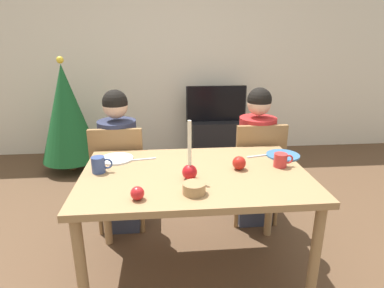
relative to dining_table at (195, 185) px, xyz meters
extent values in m
plane|color=brown|center=(0.00, 0.00, -0.67)|extent=(7.68, 7.68, 0.00)
cube|color=beige|center=(0.00, 2.60, 0.63)|extent=(6.40, 0.10, 2.60)
cube|color=#99754C|center=(0.00, 0.00, 0.06)|extent=(1.40, 0.90, 0.04)
cylinder|color=#99754C|center=(-0.64, -0.39, -0.31)|extent=(0.06, 0.06, 0.71)
cylinder|color=#99754C|center=(0.64, -0.39, -0.31)|extent=(0.06, 0.06, 0.71)
cylinder|color=#99754C|center=(-0.64, 0.39, -0.31)|extent=(0.06, 0.06, 0.71)
cylinder|color=#99754C|center=(0.64, 0.39, -0.31)|extent=(0.06, 0.06, 0.71)
cube|color=olive|center=(-0.55, 0.69, -0.24)|extent=(0.40, 0.40, 0.04)
cube|color=olive|center=(-0.55, 0.51, 0.01)|extent=(0.40, 0.04, 0.45)
cylinder|color=olive|center=(-0.38, 0.86, -0.46)|extent=(0.04, 0.04, 0.41)
cylinder|color=olive|center=(-0.72, 0.86, -0.46)|extent=(0.04, 0.04, 0.41)
cylinder|color=olive|center=(-0.38, 0.52, -0.46)|extent=(0.04, 0.04, 0.41)
cylinder|color=olive|center=(-0.72, 0.52, -0.46)|extent=(0.04, 0.04, 0.41)
cube|color=olive|center=(0.58, 0.69, -0.24)|extent=(0.40, 0.40, 0.04)
cube|color=olive|center=(0.58, 0.51, 0.01)|extent=(0.40, 0.04, 0.45)
cylinder|color=olive|center=(0.75, 0.86, -0.46)|extent=(0.04, 0.04, 0.41)
cylinder|color=olive|center=(0.41, 0.86, -0.46)|extent=(0.04, 0.04, 0.41)
cylinder|color=olive|center=(0.75, 0.52, -0.46)|extent=(0.04, 0.04, 0.41)
cylinder|color=olive|center=(0.41, 0.52, -0.46)|extent=(0.04, 0.04, 0.41)
cube|color=#33384C|center=(-0.55, 0.64, -0.44)|extent=(0.28, 0.28, 0.45)
cylinder|color=#282D47|center=(-0.55, 0.64, 0.02)|extent=(0.30, 0.30, 0.48)
sphere|color=tan|center=(-0.55, 0.64, 0.38)|extent=(0.19, 0.19, 0.19)
sphere|color=black|center=(-0.55, 0.64, 0.41)|extent=(0.19, 0.19, 0.19)
cube|color=#33384C|center=(0.58, 0.64, -0.44)|extent=(0.28, 0.28, 0.45)
cylinder|color=#AD2323|center=(0.58, 0.64, 0.02)|extent=(0.30, 0.30, 0.48)
sphere|color=tan|center=(0.58, 0.64, 0.38)|extent=(0.19, 0.19, 0.19)
sphere|color=black|center=(0.58, 0.64, 0.41)|extent=(0.19, 0.19, 0.19)
cube|color=black|center=(0.51, 2.30, -0.43)|extent=(0.64, 0.40, 0.48)
cube|color=black|center=(0.51, 2.30, 0.04)|extent=(0.79, 0.04, 0.46)
cube|color=black|center=(0.51, 2.30, 0.04)|extent=(0.76, 0.05, 0.46)
cylinder|color=brown|center=(-1.30, 1.94, -0.60)|extent=(0.08, 0.08, 0.14)
cone|color=#195628|center=(-1.30, 1.94, 0.03)|extent=(0.66, 0.66, 1.12)
sphere|color=yellow|center=(-1.30, 1.94, 0.64)|extent=(0.08, 0.08, 0.08)
sphere|color=red|center=(-0.04, -0.09, 0.13)|extent=(0.09, 0.09, 0.09)
cylinder|color=#EFE5C6|center=(-0.04, -0.09, 0.31)|extent=(0.02, 0.02, 0.27)
cylinder|color=silver|center=(-0.51, 0.27, 0.09)|extent=(0.23, 0.23, 0.01)
cylinder|color=teal|center=(0.65, 0.23, 0.09)|extent=(0.23, 0.23, 0.01)
cylinder|color=#33477F|center=(-0.59, 0.06, 0.13)|extent=(0.08, 0.08, 0.10)
torus|color=#33477F|center=(-0.54, 0.06, 0.14)|extent=(0.07, 0.01, 0.07)
cylinder|color=#B72D2D|center=(0.56, 0.05, 0.13)|extent=(0.09, 0.09, 0.09)
torus|color=#B72D2D|center=(0.61, 0.05, 0.13)|extent=(0.06, 0.01, 0.06)
cube|color=silver|center=(-0.34, 0.25, 0.09)|extent=(0.18, 0.04, 0.01)
cube|color=silver|center=(0.48, 0.24, 0.09)|extent=(0.18, 0.05, 0.01)
cylinder|color=#99754C|center=(-0.03, -0.28, 0.11)|extent=(0.12, 0.12, 0.06)
sphere|color=#AC1D15|center=(0.28, 0.03, 0.13)|extent=(0.09, 0.09, 0.09)
sphere|color=red|center=(-0.33, -0.32, 0.12)|extent=(0.07, 0.07, 0.07)
camera|label=1|loc=(-0.19, -1.84, 0.89)|focal=30.26mm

